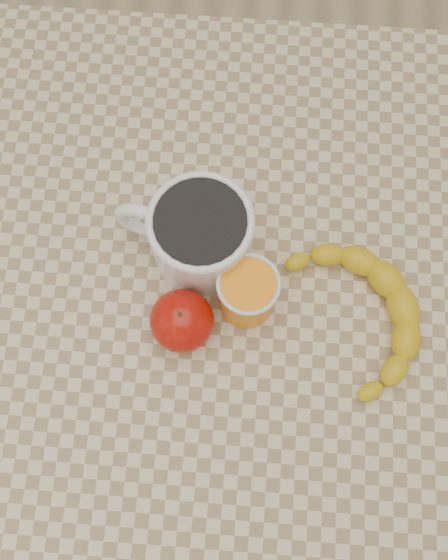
# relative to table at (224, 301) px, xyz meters

# --- Properties ---
(ground) EXTENTS (3.00, 3.00, 0.00)m
(ground) POSITION_rel_table_xyz_m (0.00, 0.00, -0.66)
(ground) COLOR tan
(ground) RESTS_ON ground
(table) EXTENTS (0.80, 0.80, 0.75)m
(table) POSITION_rel_table_xyz_m (0.00, 0.00, 0.00)
(table) COLOR beige
(table) RESTS_ON ground
(coffee_mug) EXTENTS (0.18, 0.15, 0.11)m
(coffee_mug) POSITION_rel_table_xyz_m (-0.03, 0.04, 0.14)
(coffee_mug) COLOR white
(coffee_mug) RESTS_ON table
(orange_juice_glass) EXTENTS (0.07, 0.07, 0.09)m
(orange_juice_glass) POSITION_rel_table_xyz_m (0.03, -0.02, 0.13)
(orange_juice_glass) COLOR orange
(orange_juice_glass) RESTS_ON table
(apple) EXTENTS (0.10, 0.10, 0.07)m
(apple) POSITION_rel_table_xyz_m (-0.05, -0.06, 0.12)
(apple) COLOR #A10905
(apple) RESTS_ON table
(banana) EXTENTS (0.33, 0.35, 0.04)m
(banana) POSITION_rel_table_xyz_m (0.17, -0.03, 0.10)
(banana) COLOR gold
(banana) RESTS_ON table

